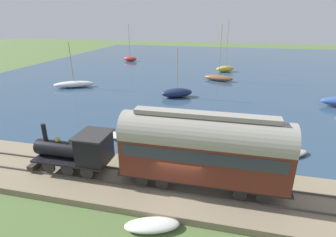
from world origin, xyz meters
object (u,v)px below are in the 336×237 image
object	(u,v)px
sailboat_yellow	(225,69)
sailboat_brown	(218,78)
sailboat_red	(130,59)
sailboat_white	(74,84)
sailboat_navy	(177,93)
steam_locomotive	(79,150)
rowboat_far_out	(113,135)
rowboat_mid_harbor	(169,141)
rowboat_near_shore	(266,123)
passenger_coach	(203,147)
beached_dinghy	(152,225)
rowboat_off_pier	(294,154)

from	to	relation	value
sailboat_yellow	sailboat_brown	distance (m)	7.96
sailboat_red	sailboat_white	distance (m)	25.41
sailboat_yellow	sailboat_navy	distance (m)	19.70
steam_locomotive	rowboat_far_out	distance (m)	6.45
sailboat_navy	rowboat_mid_harbor	size ratio (longest dim) A/B	2.87
rowboat_near_shore	rowboat_far_out	bearing A→B (deg)	71.37
passenger_coach	rowboat_mid_harbor	xyz separation A→B (m)	(6.00, 3.31, -2.85)
steam_locomotive	sailboat_yellow	xyz separation A→B (m)	(38.43, -8.18, -1.40)
passenger_coach	rowboat_near_shore	distance (m)	13.57
sailboat_red	rowboat_mid_harbor	size ratio (longest dim) A/B	3.74
sailboat_yellow	sailboat_navy	xyz separation A→B (m)	(-18.85, 5.72, -0.02)
rowboat_near_shore	passenger_coach	bearing A→B (deg)	114.68
rowboat_mid_harbor	sailboat_brown	bearing A→B (deg)	-49.32
sailboat_white	rowboat_far_out	size ratio (longest dim) A/B	2.65
sailboat_white	sailboat_red	bearing A→B (deg)	-24.42
sailboat_yellow	beached_dinghy	distance (m)	41.86
sailboat_navy	rowboat_far_out	xyz separation A→B (m)	(-13.42, 3.07, -0.39)
sailboat_navy	sailboat_white	bearing A→B (deg)	58.91
beached_dinghy	sailboat_yellow	bearing A→B (deg)	-3.27
passenger_coach	sailboat_white	xyz separation A→B (m)	(21.13, 21.48, -2.63)
sailboat_navy	passenger_coach	bearing A→B (deg)	169.80
sailboat_red	rowboat_mid_harbor	bearing A→B (deg)	-151.31
sailboat_yellow	sailboat_brown	bearing A→B (deg)	145.75
rowboat_mid_harbor	rowboat_off_pier	bearing A→B (deg)	-131.83
sailboat_brown	sailboat_white	distance (m)	22.97
passenger_coach	rowboat_far_out	bearing A→B (deg)	53.94
rowboat_far_out	sailboat_navy	bearing A→B (deg)	13.61
steam_locomotive	sailboat_brown	distance (m)	31.42
passenger_coach	rowboat_mid_harbor	size ratio (longest dim) A/B	4.34
passenger_coach	rowboat_near_shore	world-z (taller)	passenger_coach
steam_locomotive	rowboat_far_out	bearing A→B (deg)	5.61
sailboat_yellow	rowboat_off_pier	size ratio (longest dim) A/B	3.47
rowboat_mid_harbor	beached_dinghy	xyz separation A→B (m)	(-9.35, -1.25, -0.06)
sailboat_white	rowboat_mid_harbor	size ratio (longest dim) A/B	2.95
sailboat_brown	sailboat_white	bearing A→B (deg)	129.91
rowboat_off_pier	beached_dinghy	bearing A→B (deg)	102.62
passenger_coach	rowboat_far_out	size ratio (longest dim) A/B	3.90
rowboat_off_pier	sailboat_navy	bearing A→B (deg)	5.69
rowboat_far_out	beached_dinghy	bearing A→B (deg)	-119.57
sailboat_red	rowboat_far_out	distance (m)	42.62
steam_locomotive	sailboat_yellow	world-z (taller)	sailboat_yellow
passenger_coach	rowboat_off_pier	bearing A→B (deg)	-46.13
rowboat_far_out	beached_dinghy	size ratio (longest dim) A/B	0.84
sailboat_navy	rowboat_off_pier	distance (m)	17.88
sailboat_red	rowboat_off_pier	bearing A→B (deg)	-140.94
sailboat_navy	rowboat_near_shore	distance (m)	12.81
beached_dinghy	sailboat_navy	bearing A→B (deg)	8.26
passenger_coach	beached_dinghy	bearing A→B (deg)	148.38
passenger_coach	beached_dinghy	xyz separation A→B (m)	(-3.35, 2.06, -2.92)
sailboat_white	rowboat_near_shore	world-z (taller)	sailboat_white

